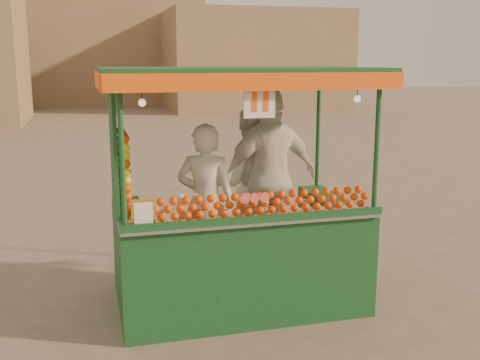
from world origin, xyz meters
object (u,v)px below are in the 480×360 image
object	(u,v)px
juice_cart	(233,232)
vendor_right	(270,178)
vendor_middle	(250,185)
vendor_left	(206,202)

from	to	relation	value
juice_cart	vendor_right	world-z (taller)	juice_cart
vendor_middle	vendor_right	xyz separation A→B (m)	(0.16, -0.24, 0.12)
vendor_left	vendor_right	xyz separation A→B (m)	(0.74, 0.19, 0.18)
vendor_middle	vendor_left	bearing A→B (deg)	49.39
juice_cart	vendor_middle	xyz separation A→B (m)	(0.34, 0.57, 0.35)
vendor_middle	vendor_right	world-z (taller)	vendor_right
vendor_left	vendor_right	bearing A→B (deg)	-143.95
juice_cart	vendor_left	distance (m)	0.41
vendor_middle	vendor_right	size ratio (longest dim) A/B	0.88
vendor_left	vendor_middle	bearing A→B (deg)	-122.06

